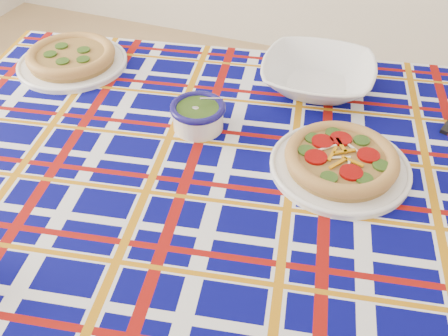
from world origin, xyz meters
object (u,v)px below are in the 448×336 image
at_px(pesto_bowl, 198,114).
at_px(serving_bowl, 318,75).
at_px(main_focaccia_plate, 341,159).
at_px(dining_table, 258,186).

height_order(pesto_bowl, serving_bowl, pesto_bowl).
bearing_deg(serving_bowl, main_focaccia_plate, -68.43).
height_order(main_focaccia_plate, pesto_bowl, pesto_bowl).
bearing_deg(serving_bowl, dining_table, -98.06).
bearing_deg(pesto_bowl, dining_table, -21.24).
distance_m(pesto_bowl, serving_bowl, 0.39).
distance_m(main_focaccia_plate, serving_bowl, 0.36).
bearing_deg(main_focaccia_plate, dining_table, -168.11).
xyz_separation_m(pesto_bowl, serving_bowl, (0.24, 0.30, -0.00)).
height_order(main_focaccia_plate, serving_bowl, serving_bowl).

